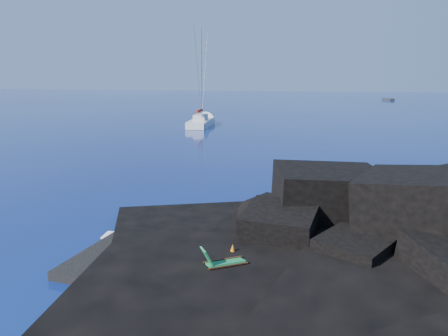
{
  "coord_description": "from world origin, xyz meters",
  "views": [
    {
      "loc": [
        9.48,
        -15.13,
        7.4
      ],
      "look_at": [
        4.0,
        9.7,
        2.0
      ],
      "focal_mm": 35.0,
      "sensor_mm": 36.0,
      "label": 1
    }
  ],
  "objects_px": {
    "sailboat": "(201,126)",
    "distant_boat_a": "(388,100)",
    "sunbather": "(239,241)",
    "deck_chair": "(226,257)",
    "marker_cone": "(233,251)"
  },
  "relations": [
    {
      "from": "deck_chair",
      "to": "sunbather",
      "type": "height_order",
      "value": "deck_chair"
    },
    {
      "from": "sailboat",
      "to": "distant_boat_a",
      "type": "distance_m",
      "value": 87.59
    },
    {
      "from": "marker_cone",
      "to": "sailboat",
      "type": "bearing_deg",
      "value": 106.8
    },
    {
      "from": "sailboat",
      "to": "sunbather",
      "type": "xyz_separation_m",
      "value": [
        14.29,
        -46.0,
        0.53
      ]
    },
    {
      "from": "sunbather",
      "to": "distant_boat_a",
      "type": "distance_m",
      "value": 127.3
    },
    {
      "from": "sailboat",
      "to": "marker_cone",
      "type": "xyz_separation_m",
      "value": [
        14.29,
        -47.33,
        0.64
      ]
    },
    {
      "from": "sunbather",
      "to": "marker_cone",
      "type": "distance_m",
      "value": 1.34
    },
    {
      "from": "sunbather",
      "to": "marker_cone",
      "type": "bearing_deg",
      "value": -90.55
    },
    {
      "from": "distant_boat_a",
      "to": "marker_cone",
      "type": "bearing_deg",
      "value": -124.37
    },
    {
      "from": "sailboat",
      "to": "deck_chair",
      "type": "relative_size",
      "value": 8.92
    },
    {
      "from": "marker_cone",
      "to": "distant_boat_a",
      "type": "relative_size",
      "value": 0.12
    },
    {
      "from": "marker_cone",
      "to": "deck_chair",
      "type": "bearing_deg",
      "value": -90.94
    },
    {
      "from": "sailboat",
      "to": "deck_chair",
      "type": "xyz_separation_m",
      "value": [
        14.27,
        -48.57,
        0.9
      ]
    },
    {
      "from": "sunbather",
      "to": "distant_boat_a",
      "type": "height_order",
      "value": "sunbather"
    },
    {
      "from": "deck_chair",
      "to": "sailboat",
      "type": "bearing_deg",
      "value": 72.88
    }
  ]
}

